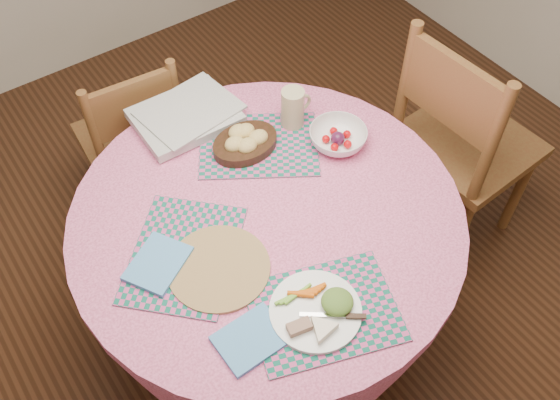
{
  "coord_description": "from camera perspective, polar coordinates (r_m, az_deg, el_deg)",
  "views": [
    {
      "loc": [
        -0.65,
        -0.99,
        2.29
      ],
      "look_at": [
        0.05,
        0.0,
        0.78
      ],
      "focal_mm": 40.0,
      "sensor_mm": 36.0,
      "label": 1
    }
  ],
  "objects": [
    {
      "name": "chair_right",
      "position": [
        2.52,
        16.09,
        5.14
      ],
      "size": [
        0.49,
        0.51,
        1.05
      ],
      "rotation": [
        0.0,
        0.0,
        1.63
      ],
      "color": "brown",
      "rests_on": "ground"
    },
    {
      "name": "chair_back",
      "position": [
        2.64,
        -13.14,
        5.52
      ],
      "size": [
        0.43,
        0.42,
        0.87
      ],
      "rotation": [
        0.0,
        0.0,
        3.06
      ],
      "color": "brown",
      "rests_on": "ground"
    },
    {
      "name": "ground",
      "position": [
        2.57,
        -0.93,
        -11.46
      ],
      "size": [
        4.0,
        4.0,
        0.0
      ],
      "primitive_type": "plane",
      "color": "#331C0F",
      "rests_on": "ground"
    },
    {
      "name": "napkin_near",
      "position": [
        1.7,
        -2.67,
        -12.6
      ],
      "size": [
        0.18,
        0.14,
        0.01
      ],
      "primitive_type": "cube",
      "rotation": [
        0.0,
        0.0,
        0.02
      ],
      "color": "#5193D2",
      "rests_on": "dining_table"
    },
    {
      "name": "dining_table",
      "position": [
        2.09,
        -1.12,
        -4.47
      ],
      "size": [
        1.24,
        1.24,
        0.75
      ],
      "color": "pink",
      "rests_on": "ground"
    },
    {
      "name": "placemat_front",
      "position": [
        1.75,
        4.06,
        -10.11
      ],
      "size": [
        0.48,
        0.41,
        0.01
      ],
      "primitive_type": "cube",
      "rotation": [
        0.0,
        0.0,
        -0.33
      ],
      "color": "#11614E",
      "rests_on": "dining_table"
    },
    {
      "name": "dinner_plate",
      "position": [
        1.73,
        3.6,
        -9.95
      ],
      "size": [
        0.26,
        0.26,
        0.05
      ],
      "rotation": [
        0.0,
        0.0,
        -0.21
      ],
      "color": "white",
      "rests_on": "placemat_front"
    },
    {
      "name": "wicker_trivet",
      "position": [
        1.82,
        -5.62,
        -6.21
      ],
      "size": [
        0.3,
        0.3,
        0.01
      ],
      "primitive_type": "cylinder",
      "color": "#946640",
      "rests_on": "dining_table"
    },
    {
      "name": "bread_bowl",
      "position": [
        2.09,
        -3.23,
        5.43
      ],
      "size": [
        0.23,
        0.23,
        0.08
      ],
      "color": "black",
      "rests_on": "placemat_back"
    },
    {
      "name": "napkin_far",
      "position": [
        1.85,
        -11.1,
        -5.71
      ],
      "size": [
        0.23,
        0.21,
        0.01
      ],
      "primitive_type": "cube",
      "rotation": [
        0.0,
        0.0,
        0.53
      ],
      "color": "#5193D2",
      "rests_on": "placemat_left"
    },
    {
      "name": "fruit_bowl",
      "position": [
        2.12,
        5.31,
        5.7
      ],
      "size": [
        0.2,
        0.2,
        0.06
      ],
      "rotation": [
        0.0,
        0.0,
        0.02
      ],
      "color": "white",
      "rests_on": "dining_table"
    },
    {
      "name": "placemat_left",
      "position": [
        1.87,
        -8.78,
        -4.93
      ],
      "size": [
        0.5,
        0.49,
        0.01
      ],
      "primitive_type": "cube",
      "rotation": [
        0.0,
        0.0,
        0.78
      ],
      "color": "#11614E",
      "rests_on": "dining_table"
    },
    {
      "name": "newspaper_stack",
      "position": [
        2.22,
        -8.61,
        7.63
      ],
      "size": [
        0.37,
        0.29,
        0.04
      ],
      "rotation": [
        0.0,
        0.0,
        -0.03
      ],
      "color": "silver",
      "rests_on": "dining_table"
    },
    {
      "name": "placemat_back",
      "position": [
        2.13,
        -1.95,
        5.06
      ],
      "size": [
        0.5,
        0.47,
        0.01
      ],
      "primitive_type": "cube",
      "rotation": [
        0.0,
        0.0,
        -0.58
      ],
      "color": "#11614E",
      "rests_on": "dining_table"
    },
    {
      "name": "latte_mug",
      "position": [
        2.15,
        1.22,
        8.45
      ],
      "size": [
        0.12,
        0.08,
        0.14
      ],
      "color": "#C2B385",
      "rests_on": "placemat_back"
    }
  ]
}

